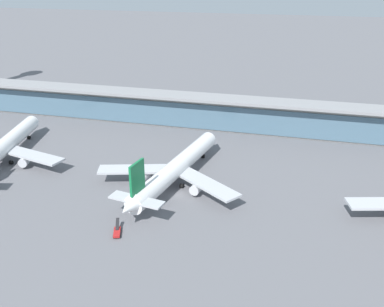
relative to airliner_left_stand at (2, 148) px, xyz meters
name	(u,v)px	position (x,y,z in m)	size (l,w,h in m)	color
ground_plane	(180,195)	(71.27, -7.84, -5.63)	(1200.00, 1200.00, 0.00)	slate
airliner_left_stand	(2,148)	(0.00, 0.00, 0.00)	(50.38, 66.51, 17.87)	white
airliner_centre_stand	(175,169)	(67.56, -0.57, 0.00)	(50.90, 66.89, 17.87)	white
service_truck_near_nose_grey	(147,172)	(56.32, 2.37, -3.92)	(5.59, 8.76, 2.95)	gray
service_truck_by_tail_red	(117,232)	(60.73, -33.49, -4.82)	(3.55, 6.86, 2.70)	#B21E1E
terminal_building	(220,112)	(71.27, 56.81, 2.24)	(273.42, 12.80, 15.20)	#B2ADA3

